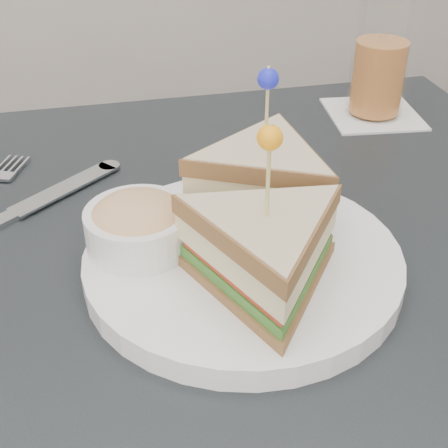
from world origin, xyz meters
The scene contains 4 objects.
table centered at (0.00, 0.00, 0.67)m, with size 0.80×0.80×0.75m.
plate_meal centered at (0.03, 0.02, 0.79)m, with size 0.35×0.35×0.16m.
cutlery_knife centered at (-0.16, 0.14, 0.75)m, with size 0.19×0.16×0.01m.
drink_set centered at (0.27, 0.29, 0.81)m, with size 0.12×0.12×0.14m.
Camera 1 is at (-0.08, -0.39, 1.07)m, focal length 50.00 mm.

